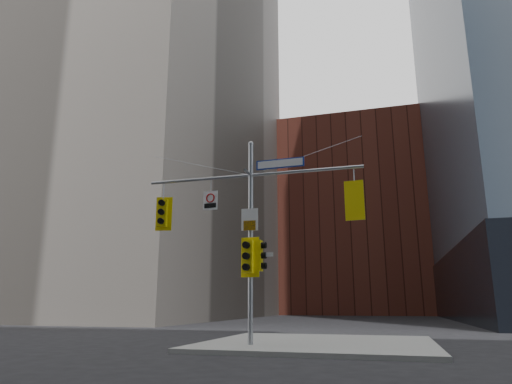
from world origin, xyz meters
The scene contains 14 objects.
ground centered at (0.00, 0.00, 0.00)m, with size 160.00×160.00×0.00m, color black.
sidewalk_corner centered at (2.00, 4.00, 0.07)m, with size 8.00×8.00×0.15m, color gray.
tower_nw centered at (-28.00, 32.00, 40.00)m, with size 36.00×36.00×80.00m, color gray.
brick_midrise centered at (0.00, 58.00, 14.00)m, with size 26.00×20.00×28.00m, color brown.
signal_assembly centered at (0.00, 1.99, 4.42)m, with size 8.00×0.80×7.30m.
traffic_light_west_arm centered at (-3.47, 2.01, 4.80)m, with size 0.61×0.55×1.30m.
traffic_light_east_arm centered at (3.66, 1.99, 4.80)m, with size 0.64×0.53×1.34m.
traffic_light_pole_side centered at (0.32, 2.00, 3.09)m, with size 0.41×0.35×1.06m.
traffic_light_pole_front centered at (0.00, 1.73, 3.04)m, with size 0.66×0.53×1.37m.
street_sign_blade centered at (1.09, 2.00, 6.35)m, with size 1.76×0.10×0.34m.
regulatory_sign_arm centered at (-1.54, 1.97, 5.17)m, with size 0.57×0.10×0.71m.
regulatory_sign_pole centered at (0.00, 1.88, 4.33)m, with size 0.60×0.06×0.78m.
street_blade_ew centered at (0.45, 2.00, 3.12)m, with size 0.71×0.04×0.14m.
street_blade_ns centered at (0.00, 2.45, 2.85)m, with size 0.07×0.77×0.15m.
Camera 1 is at (4.62, -13.22, 1.47)m, focal length 32.00 mm.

